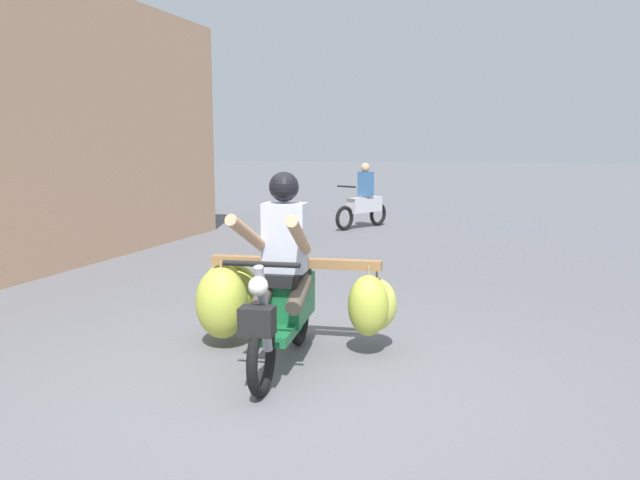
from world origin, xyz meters
TOP-DOWN VIEW (x-y plane):
  - ground_plane at (0.00, 0.00)m, footprint 120.00×120.00m
  - motorbike_main_loaded at (-0.37, 0.76)m, footprint 1.85×1.76m
  - motorbike_distant_ahead_left at (-1.58, 9.07)m, footprint 0.86×1.48m

SIDE VIEW (x-z plane):
  - ground_plane at x=0.00m, z-range 0.00..0.00m
  - motorbike_main_loaded at x=-0.37m, z-range -0.26..1.32m
  - motorbike_distant_ahead_left at x=-1.58m, z-range -0.13..1.27m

